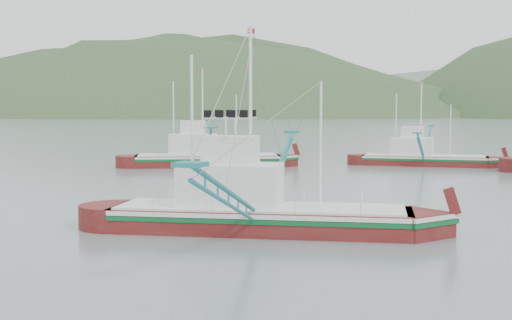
% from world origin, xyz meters
% --- Properties ---
extents(ground, '(1200.00, 1200.00, 0.00)m').
position_xyz_m(ground, '(0.00, 0.00, 0.00)').
color(ground, slate).
rests_on(ground, ground).
extents(main_boat, '(14.85, 25.88, 10.56)m').
position_xyz_m(main_boat, '(1.17, 2.78, 1.81)').
color(main_boat, '#54100E').
rests_on(main_boat, ground).
extents(bg_boat_left, '(14.54, 24.47, 10.45)m').
position_xyz_m(bg_boat_left, '(-15.60, 35.40, 2.13)').
color(bg_boat_left, '#54100E').
rests_on(bg_boat_left, ground).
extents(bg_boat_far, '(12.49, 22.36, 9.05)m').
position_xyz_m(bg_boat_far, '(4.45, 43.83, 1.24)').
color(bg_boat_far, '#54100E').
rests_on(bg_boat_far, ground).
extents(headland_left, '(448.00, 308.00, 210.00)m').
position_xyz_m(headland_left, '(-180.00, 360.00, 0.00)').
color(headland_left, '#2F4C27').
rests_on(headland_left, ground).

